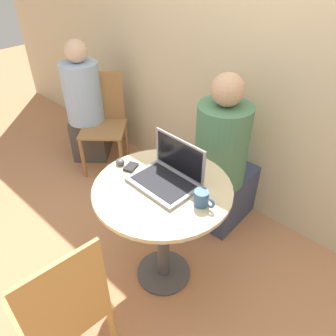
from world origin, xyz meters
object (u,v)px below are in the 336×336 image
at_px(cell_phone, 130,167).
at_px(chair_empty, 63,311).
at_px(laptop, 168,175).
at_px(person_seated, 223,167).

relative_size(cell_phone, chair_empty, 0.11).
xyz_separation_m(cell_phone, chair_empty, (0.31, -0.72, -0.30)).
xyz_separation_m(laptop, person_seated, (-0.04, 0.64, -0.30)).
bearing_deg(person_seated, laptop, -86.26).
bearing_deg(cell_phone, laptop, 13.21).
bearing_deg(laptop, chair_empty, -86.00).
bearing_deg(cell_phone, person_seated, 73.22).
distance_m(laptop, person_seated, 0.71).
bearing_deg(chair_empty, person_seated, 93.88).
distance_m(cell_phone, chair_empty, 0.84).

